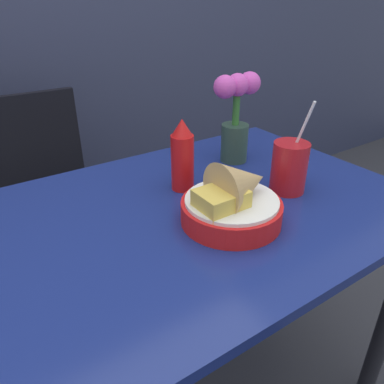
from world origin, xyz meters
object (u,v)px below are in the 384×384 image
(food_basket, at_px, (235,200))
(flower_vase, at_px, (236,114))
(drink_cup, at_px, (289,169))
(ketchup_bottle, at_px, (182,156))
(chair_far_window, at_px, (41,193))

(food_basket, bearing_deg, flower_vase, 50.32)
(drink_cup, bearing_deg, flower_vase, 86.54)
(food_basket, distance_m, flower_vase, 0.36)
(ketchup_bottle, relative_size, flower_vase, 0.72)
(food_basket, xyz_separation_m, drink_cup, (0.21, 0.04, 0.01))
(ketchup_bottle, bearing_deg, flower_vase, 16.92)
(drink_cup, distance_m, flower_vase, 0.25)
(ketchup_bottle, height_order, drink_cup, drink_cup)
(chair_far_window, height_order, flower_vase, flower_vase)
(ketchup_bottle, bearing_deg, chair_far_window, 111.26)
(food_basket, relative_size, flower_vase, 0.86)
(food_basket, distance_m, drink_cup, 0.21)
(chair_far_window, xyz_separation_m, flower_vase, (0.47, -0.55, 0.36))
(food_basket, xyz_separation_m, flower_vase, (0.22, 0.27, 0.09))
(chair_far_window, relative_size, ketchup_bottle, 4.70)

